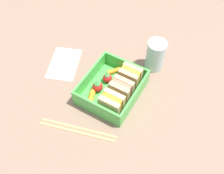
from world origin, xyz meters
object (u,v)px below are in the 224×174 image
object	(u,v)px
folded_napkin	(64,63)
carrot_stick_left	(91,98)
carrot_stick_far_left	(115,71)
sandwich_center_left	(121,89)
chopstick_pair	(78,129)
strawberry_left	(107,78)
sandwich_left	(130,76)
drinking_glass	(155,55)
strawberry_far_left	(98,86)
sandwich_center	(112,103)

from	to	relation	value
folded_napkin	carrot_stick_left	bearing A→B (deg)	63.62
carrot_stick_far_left	folded_napkin	world-z (taller)	carrot_stick_far_left
sandwich_center_left	chopstick_pair	xyz separation A→B (cm)	(14.74, -4.70, -3.51)
carrot_stick_left	folded_napkin	size ratio (longest dim) A/B	0.38
strawberry_left	folded_napkin	distance (cm)	15.80
carrot_stick_far_left	strawberry_left	world-z (taller)	strawberry_left
sandwich_center_left	strawberry_left	size ratio (longest dim) A/B	1.80
sandwich_center_left	carrot_stick_left	bearing A→B (deg)	-49.04
carrot_stick_left	sandwich_left	bearing A→B (deg)	149.19
sandwich_left	strawberry_left	world-z (taller)	sandwich_left
chopstick_pair	carrot_stick_left	bearing A→B (deg)	-169.63
sandwich_center_left	carrot_stick_far_left	world-z (taller)	sandwich_center_left
chopstick_pair	drinking_glass	size ratio (longest dim) A/B	2.09
strawberry_far_left	drinking_glass	xyz separation A→B (cm)	(-17.00, 9.65, 2.03)
sandwich_left	carrot_stick_far_left	distance (cm)	5.97
sandwich_center_left	sandwich_center	world-z (taller)	same
carrot_stick_left	drinking_glass	distance (cm)	22.89
sandwich_center_left	chopstick_pair	world-z (taller)	sandwich_center_left
sandwich_left	folded_napkin	distance (cm)	21.93
folded_napkin	carrot_stick_far_left	bearing A→B (deg)	105.01
sandwich_center	carrot_stick_left	xyz separation A→B (cm)	(0.38, -6.38, -1.88)
carrot_stick_left	sandwich_center_left	bearing A→B (deg)	130.96
strawberry_far_left	carrot_stick_far_left	bearing A→B (deg)	173.23
sandwich_left	folded_napkin	bearing A→B (deg)	-81.31
sandwich_left	carrot_stick_left	size ratio (longest dim) A/B	1.18
carrot_stick_far_left	chopstick_pair	bearing A→B (deg)	2.32
carrot_stick_far_left	strawberry_far_left	world-z (taller)	strawberry_far_left
sandwich_left	sandwich_center	bearing A→B (deg)	0.00
strawberry_far_left	sandwich_left	bearing A→B (deg)	137.51
sandwich_center_left	carrot_stick_far_left	distance (cm)	8.51
drinking_glass	folded_napkin	bearing A→B (deg)	-61.75
sandwich_center_left	strawberry_far_left	bearing A→B (deg)	-73.42
strawberry_far_left	folded_napkin	xyz separation A→B (cm)	(-3.83, -14.87, -2.61)
strawberry_far_left	drinking_glass	bearing A→B (deg)	150.43
strawberry_left	chopstick_pair	xyz separation A→B (cm)	(16.90, 1.07, -2.31)
strawberry_left	strawberry_far_left	world-z (taller)	strawberry_far_left
sandwich_left	folded_napkin	xyz separation A→B (cm)	(3.27, -21.37, -3.66)
sandwich_center	drinking_glass	distance (cm)	20.50
carrot_stick_left	sandwich_center	bearing A→B (deg)	93.39
strawberry_far_left	carrot_stick_left	world-z (taller)	strawberry_far_left
sandwich_left	strawberry_left	bearing A→B (deg)	-62.52
sandwich_left	sandwich_center	xyz separation A→B (cm)	(10.32, 0.00, 0.00)
sandwich_left	drinking_glass	world-z (taller)	drinking_glass
sandwich_left	strawberry_far_left	size ratio (longest dim) A/B	1.64
sandwich_center	carrot_stick_left	distance (cm)	6.66
strawberry_far_left	folded_napkin	bearing A→B (deg)	-104.44
sandwich_center_left	strawberry_far_left	world-z (taller)	sandwich_center_left
drinking_glass	folded_napkin	size ratio (longest dim) A/B	0.75
folded_napkin	strawberry_far_left	bearing A→B (deg)	75.56
sandwich_left	sandwich_center_left	distance (cm)	5.16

